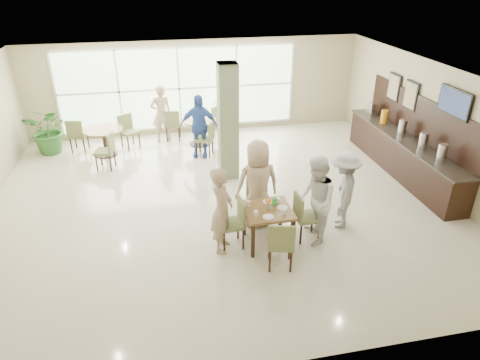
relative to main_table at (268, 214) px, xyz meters
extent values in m
plane|color=beige|center=(-0.61, 1.78, -0.65)|extent=(10.00, 10.00, 0.00)
plane|color=white|center=(-0.61, 1.78, 2.15)|extent=(10.00, 10.00, 0.00)
plane|color=tan|center=(-0.61, 6.28, 0.75)|extent=(10.00, 0.00, 10.00)
plane|color=tan|center=(-0.61, -2.72, 0.75)|extent=(10.00, 0.00, 10.00)
plane|color=tan|center=(4.39, 1.78, 0.75)|extent=(0.00, 9.00, 9.00)
plane|color=silver|center=(-1.11, 6.25, 0.75)|extent=(7.00, 0.00, 7.00)
cube|color=#6A7B55|center=(-0.21, 2.98, 0.75)|extent=(0.45, 0.45, 2.80)
cube|color=brown|center=(0.00, 0.00, 0.08)|extent=(0.87, 0.87, 0.05)
cube|color=black|center=(-0.36, -0.36, -0.30)|extent=(0.06, 0.06, 0.70)
cube|color=black|center=(0.36, -0.36, -0.30)|extent=(0.06, 0.06, 0.70)
cube|color=black|center=(-0.36, 0.36, -0.30)|extent=(0.06, 0.06, 0.70)
cube|color=black|center=(0.36, 0.36, -0.30)|extent=(0.06, 0.06, 0.70)
cylinder|color=brown|center=(-3.31, 4.96, 0.08)|extent=(1.08, 1.08, 0.04)
cylinder|color=black|center=(-3.31, 4.96, -0.29)|extent=(0.10, 0.10, 0.71)
cylinder|color=black|center=(-3.31, 4.96, -0.63)|extent=(0.60, 0.60, 0.03)
cylinder|color=brown|center=(-0.67, 5.21, 0.08)|extent=(1.01, 1.01, 0.04)
cylinder|color=black|center=(-0.67, 5.21, -0.29)|extent=(0.10, 0.10, 0.71)
cylinder|color=black|center=(-0.67, 5.21, -0.63)|extent=(0.60, 0.60, 0.03)
cylinder|color=white|center=(-0.27, -0.18, 0.15)|extent=(0.08, 0.08, 0.10)
cylinder|color=white|center=(0.24, 0.19, 0.15)|extent=(0.08, 0.08, 0.10)
cylinder|color=white|center=(-0.33, 0.18, 0.15)|extent=(0.08, 0.08, 0.10)
cylinder|color=white|center=(0.23, -0.24, 0.15)|extent=(0.08, 0.08, 0.10)
cylinder|color=white|center=(-0.07, -0.27, 0.11)|extent=(0.20, 0.20, 0.01)
cylinder|color=white|center=(0.07, 0.25, 0.11)|extent=(0.20, 0.20, 0.01)
cylinder|color=white|center=(0.27, -0.02, 0.11)|extent=(0.20, 0.20, 0.01)
cylinder|color=#99B27F|center=(0.00, 0.00, 0.16)|extent=(0.07, 0.07, 0.12)
sphere|color=orange|center=(0.03, 0.00, 0.27)|extent=(0.07, 0.07, 0.07)
sphere|color=orange|center=(-0.02, 0.03, 0.27)|extent=(0.07, 0.07, 0.07)
sphere|color=orange|center=(-0.01, -0.03, 0.27)|extent=(0.07, 0.07, 0.07)
cube|color=green|center=(0.15, 0.10, 0.18)|extent=(0.10, 0.05, 0.15)
cube|color=black|center=(4.07, 2.28, -0.20)|extent=(0.60, 4.60, 0.90)
cube|color=black|center=(4.07, 2.28, 0.27)|extent=(0.64, 4.70, 0.04)
cube|color=black|center=(4.36, 2.28, 0.80)|extent=(0.04, 4.60, 1.00)
cylinder|color=silver|center=(4.07, 0.88, 0.49)|extent=(0.20, 0.20, 0.40)
cylinder|color=silver|center=(4.07, 1.58, 0.49)|extent=(0.20, 0.20, 0.40)
cylinder|color=silver|center=(4.07, 2.48, 0.49)|extent=(0.20, 0.20, 0.40)
cylinder|color=orange|center=(4.07, 3.38, 0.47)|extent=(0.18, 0.18, 0.36)
cube|color=silver|center=(4.07, 4.08, 0.47)|extent=(0.18, 0.30, 0.36)
cube|color=black|center=(4.33, 1.18, 1.50)|extent=(0.06, 1.00, 0.58)
cube|color=#7F99CC|center=(4.31, 1.18, 1.50)|extent=(0.01, 0.92, 0.50)
cube|color=black|center=(4.34, 2.78, 1.20)|extent=(0.04, 0.55, 0.70)
cube|color=brown|center=(4.32, 2.78, 1.20)|extent=(0.01, 0.47, 0.62)
cube|color=black|center=(4.34, 3.58, 1.20)|extent=(0.04, 0.55, 0.70)
cube|color=brown|center=(4.32, 3.58, 1.20)|extent=(0.01, 0.47, 0.62)
imported|color=#2F6829|center=(-4.77, 5.42, 0.02)|extent=(1.52, 1.52, 1.33)
imported|color=tan|center=(-0.86, 0.01, 0.18)|extent=(0.58, 0.70, 1.66)
imported|color=tan|center=(-0.02, 0.73, 0.25)|extent=(0.91, 0.55, 1.80)
imported|color=white|center=(0.88, -0.08, 0.22)|extent=(0.76, 0.92, 1.73)
imported|color=gray|center=(1.61, 0.32, 0.16)|extent=(0.98, 1.19, 1.61)
imported|color=#395CAC|center=(-0.76, 4.36, 0.22)|extent=(1.11, 0.77, 1.72)
imported|color=white|center=(0.22, 5.25, 0.28)|extent=(0.85, 1.77, 1.86)
imported|color=tan|center=(-1.70, 5.64, 0.20)|extent=(0.69, 0.52, 1.70)
camera|label=1|loc=(-1.85, -6.48, 4.15)|focal=32.00mm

